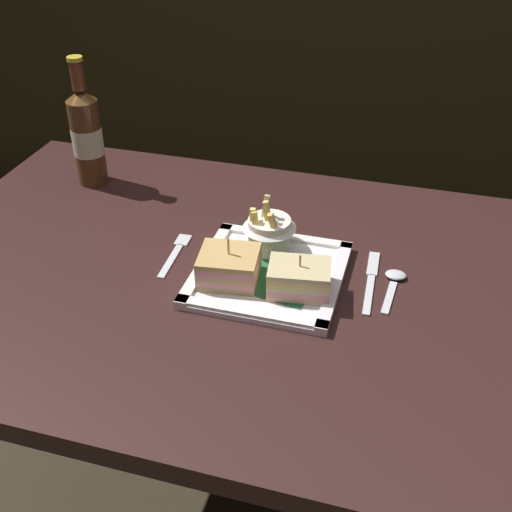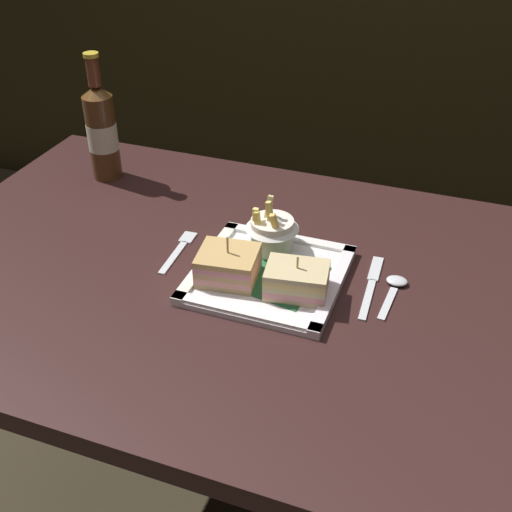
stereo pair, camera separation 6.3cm
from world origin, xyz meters
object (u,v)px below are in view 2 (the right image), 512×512
dining_table (244,333)px  spoon (395,286)px  sandwich_half_right (297,280)px  square_plate (269,275)px  sandwich_half_left (228,265)px  knife (371,284)px  fork (179,249)px  fries_cup (272,229)px  beer_bottle (102,131)px

dining_table → spoon: 0.29m
sandwich_half_right → spoon: 0.17m
dining_table → sandwich_half_right: size_ratio=11.20×
dining_table → sandwich_half_right: bearing=-17.7°
square_plate → spoon: square_plate is taller
sandwich_half_left → knife: (0.22, 0.08, -0.03)m
dining_table → square_plate: size_ratio=4.94×
square_plate → spoon: size_ratio=2.05×
square_plate → fork: 0.18m
fries_cup → fork: 0.17m
beer_bottle → spoon: size_ratio=2.23×
sandwich_half_right → fork: sandwich_half_right is taller
fork → knife: same height
beer_bottle → fries_cup: bearing=-20.8°
dining_table → sandwich_half_left: size_ratio=11.44×
beer_bottle → square_plate: bearing=-27.5°
beer_bottle → sandwich_half_left: bearing=-34.5°
fries_cup → fork: bearing=-164.0°
fork → square_plate: bearing=-7.9°
sandwich_half_left → fork: (-0.12, 0.06, -0.03)m
beer_bottle → dining_table: bearing=-30.2°
sandwich_half_left → fork: sandwich_half_left is taller
spoon → sandwich_half_right: bearing=-151.8°
knife → beer_bottle: bearing=162.6°
square_plate → beer_bottle: size_ratio=0.92×
sandwich_half_left → knife: size_ratio=0.59×
dining_table → knife: 0.25m
fries_cup → beer_bottle: (-0.43, 0.16, 0.05)m
knife → fork: bearing=-177.3°
square_plate → fork: (-0.18, 0.02, -0.01)m
fries_cup → beer_bottle: beer_bottle is taller
dining_table → beer_bottle: (-0.40, 0.23, 0.24)m
square_plate → sandwich_half_left: size_ratio=2.32×
sandwich_half_right → sandwich_half_left: bearing=-180.0°
sandwich_half_right → knife: 0.13m
sandwich_half_left → sandwich_half_right: 0.12m
sandwich_half_right → spoon: sandwich_half_right is taller
dining_table → beer_bottle: 0.52m
sandwich_half_left → knife: sandwich_half_left is taller
square_plate → sandwich_half_right: (0.06, -0.03, 0.03)m
knife → dining_table: bearing=-168.6°
square_plate → dining_table: bearing=-177.8°
beer_bottle → fork: size_ratio=1.90×
sandwich_half_left → beer_bottle: (-0.39, 0.27, 0.07)m
fries_cup → fork: (-0.16, -0.05, -0.05)m
fries_cup → square_plate: bearing=-74.7°
dining_table → knife: (0.21, 0.04, 0.13)m
dining_table → fries_cup: bearing=70.4°
sandwich_half_left → spoon: 0.27m
beer_bottle → fork: bearing=-37.7°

